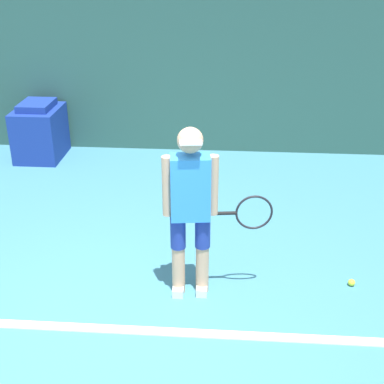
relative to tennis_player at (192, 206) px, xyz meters
The scene contains 6 objects.
ground_plane 1.19m from the tennis_player, 127.34° to the right, with size 24.00×24.00×0.00m, color teal.
back_wall 3.80m from the tennis_player, 97.32° to the left, with size 24.00×0.10×2.64m.
court_baseline 1.18m from the tennis_player, 128.54° to the right, with size 21.60×0.10×0.01m.
tennis_player is the anchor object (origin of this frame).
tennis_ball 1.75m from the tennis_player, ahead, with size 0.07×0.07×0.07m.
covered_chair 4.13m from the tennis_player, 127.79° to the left, with size 0.64×0.81×0.85m.
Camera 1 is at (0.79, -3.50, 3.01)m, focal length 50.00 mm.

